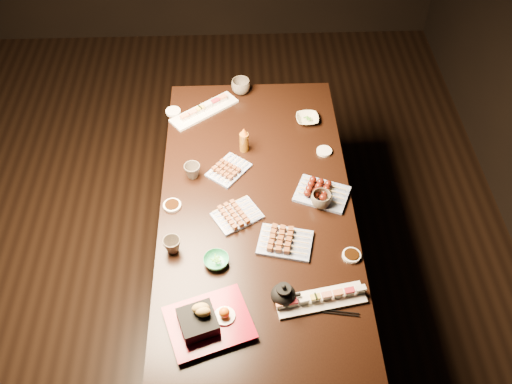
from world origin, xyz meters
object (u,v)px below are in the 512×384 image
at_px(edamame_bowl_green, 216,261).
at_px(teacup_mid_right, 321,200).
at_px(sushi_platter_near, 321,298).
at_px(teapot, 283,293).
at_px(yakitori_plate_center, 237,213).
at_px(dining_table, 256,250).
at_px(condiment_bottle, 244,139).
at_px(edamame_bowl_cream, 307,119).
at_px(teacup_far_left, 192,171).
at_px(teacup_far_right, 241,87).
at_px(sushi_platter_far, 204,108).
at_px(teacup_near_left, 172,245).
at_px(yakitori_plate_left, 229,168).
at_px(tempura_tray, 209,318).
at_px(yakitori_plate_right, 285,240).

bearing_deg(edamame_bowl_green, teacup_mid_right, 32.76).
bearing_deg(sushi_platter_near, teapot, 166.11).
bearing_deg(edamame_bowl_green, yakitori_plate_center, 70.03).
bearing_deg(teapot, dining_table, 107.60).
bearing_deg(condiment_bottle, edamame_bowl_cream, 31.30).
height_order(edamame_bowl_cream, teacup_far_left, teacup_far_left).
distance_m(yakitori_plate_center, teacup_far_right, 0.91).
xyz_separation_m(sushi_platter_far, edamame_bowl_green, (0.07, -1.01, -0.01)).
distance_m(edamame_bowl_green, teacup_near_left, 0.21).
bearing_deg(sushi_platter_near, yakitori_plate_left, 105.88).
bearing_deg(teacup_near_left, teapot, -30.02).
height_order(dining_table, tempura_tray, tempura_tray).
distance_m(yakitori_plate_right, edamame_bowl_green, 0.32).
distance_m(teacup_far_left, teapot, 0.81).
xyz_separation_m(yakitori_plate_center, teacup_mid_right, (0.39, 0.06, 0.01)).
bearing_deg(yakitori_plate_right, yakitori_plate_center, 155.53).
xyz_separation_m(edamame_bowl_green, teapot, (0.27, -0.19, 0.03)).
xyz_separation_m(yakitori_plate_left, edamame_bowl_cream, (0.42, 0.36, -0.01)).
bearing_deg(teacup_near_left, yakitori_plate_center, 32.41).
relative_size(sushi_platter_near, teapot, 3.01).
distance_m(sushi_platter_far, teapot, 1.25).
height_order(edamame_bowl_green, tempura_tray, tempura_tray).
bearing_deg(edamame_bowl_cream, yakitori_plate_right, -102.33).
height_order(edamame_bowl_green, edamame_bowl_cream, edamame_bowl_green).
xyz_separation_m(teacup_far_left, teacup_far_right, (0.25, 0.65, 0.00)).
bearing_deg(teacup_near_left, sushi_platter_near, -24.22).
relative_size(dining_table, teacup_near_left, 23.06).
bearing_deg(edamame_bowl_green, dining_table, 61.28).
bearing_deg(yakitori_plate_center, sushi_platter_near, -83.88).
xyz_separation_m(tempura_tray, condiment_bottle, (0.16, 0.99, 0.01)).
distance_m(edamame_bowl_cream, tempura_tray, 1.30).
bearing_deg(teapot, yakitori_plate_left, 114.42).
bearing_deg(dining_table, condiment_bottle, 92.69).
height_order(edamame_bowl_green, teacup_far_right, teacup_far_right).
relative_size(edamame_bowl_cream, teacup_near_left, 1.55).
bearing_deg(yakitori_plate_left, edamame_bowl_green, -146.78).
relative_size(teacup_far_left, teacup_far_right, 0.75).
bearing_deg(yakitori_plate_center, teacup_far_right, 57.82).
bearing_deg(teacup_far_right, sushi_platter_near, -77.74).
bearing_deg(sushi_platter_far, teacup_far_right, -178.56).
relative_size(teacup_mid_right, teacup_far_left, 1.19).
distance_m(edamame_bowl_green, teacup_far_right, 1.17).
bearing_deg(teacup_near_left, tempura_tray, -65.96).
xyz_separation_m(sushi_platter_near, teacup_mid_right, (0.06, 0.51, 0.01)).
bearing_deg(yakitori_plate_center, yakitori_plate_left, 67.18).
xyz_separation_m(yakitori_plate_left, tempura_tray, (-0.08, -0.84, 0.03)).
xyz_separation_m(yakitori_plate_left, condiment_bottle, (0.08, 0.15, 0.05)).
relative_size(yakitori_plate_right, edamame_bowl_cream, 1.92).
xyz_separation_m(dining_table, sushi_platter_far, (-0.26, 0.67, 0.40)).
height_order(yakitori_plate_left, teacup_mid_right, teacup_mid_right).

